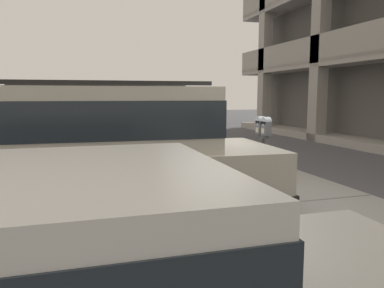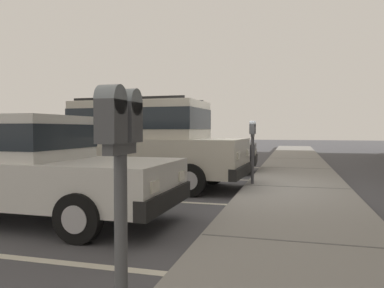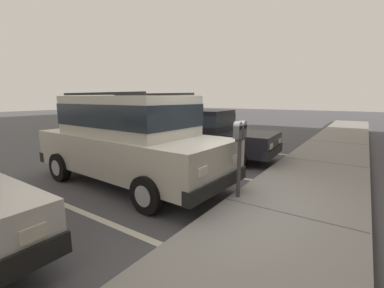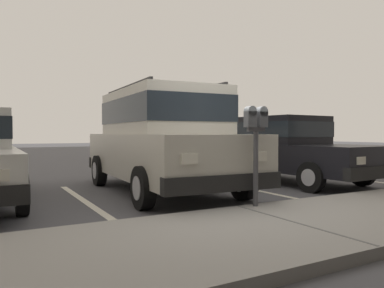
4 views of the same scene
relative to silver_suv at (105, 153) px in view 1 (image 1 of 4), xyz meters
The scene contains 6 objects.
ground_plane 2.46m from the silver_suv, 92.01° to the left, with size 80.00×80.00×0.10m.
sidewalk 3.63m from the silver_suv, 91.26° to the left, with size 40.00×2.20×0.12m.
parking_stall_lines 2.06m from the silver_suv, 26.38° to the left, with size 13.30×4.80×0.01m.
silver_suv is the anchor object (origin of this frame).
red_sedan 3.20m from the silver_suv, behind, with size 2.04×4.58×1.54m.
parking_meter_near 2.55m from the silver_suv, 96.61° to the left, with size 0.35×0.12×1.41m.
Camera 1 is at (5.21, -2.52, 1.86)m, focal length 35.00 mm.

